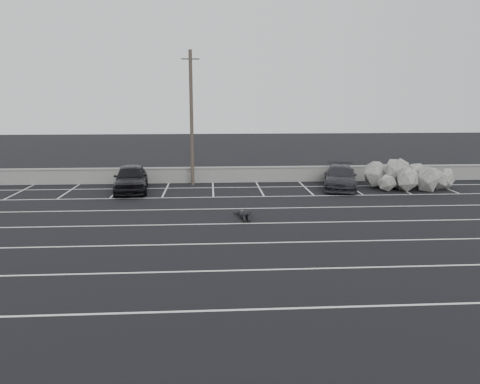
{
  "coord_description": "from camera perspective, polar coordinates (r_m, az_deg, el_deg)",
  "views": [
    {
      "loc": [
        -2.17,
        -17.87,
        5.67
      ],
      "look_at": [
        -0.66,
        5.46,
        1.0
      ],
      "focal_mm": 35.0,
      "sensor_mm": 36.0,
      "label": 1
    }
  ],
  "objects": [
    {
      "name": "riprap_pile",
      "position": [
        31.97,
        20.12,
        1.45
      ],
      "size": [
        6.06,
        4.61,
        1.44
      ],
      "color": "#9C9B92",
      "rests_on": "ground"
    },
    {
      "name": "seawall",
      "position": [
        32.36,
        0.19,
        2.19
      ],
      "size": [
        50.0,
        0.45,
        1.06
      ],
      "color": "gray",
      "rests_on": "ground"
    },
    {
      "name": "skateboard",
      "position": [
        22.71,
        0.58,
        -3.0
      ],
      "size": [
        0.32,
        0.72,
        0.08
      ],
      "rotation": [
        0.0,
        0.0,
        0.22
      ],
      "color": "black",
      "rests_on": "ground"
    },
    {
      "name": "stall_lines",
      "position": [
        23.08,
        1.6,
        -2.92
      ],
      "size": [
        36.0,
        20.05,
        0.01
      ],
      "color": "silver",
      "rests_on": "ground"
    },
    {
      "name": "trash_bin",
      "position": [
        33.33,
        13.21,
        2.01
      ],
      "size": [
        0.76,
        0.76,
        0.92
      ],
      "rotation": [
        0.0,
        0.0,
        0.32
      ],
      "color": "#272729",
      "rests_on": "ground"
    },
    {
      "name": "person",
      "position": [
        22.87,
        0.44,
        -2.47
      ],
      "size": [
        1.25,
        2.43,
        0.46
      ],
      "primitive_type": null,
      "rotation": [
        0.0,
        0.0,
        0.08
      ],
      "color": "black",
      "rests_on": "ground"
    },
    {
      "name": "car_right",
      "position": [
        30.7,
        12.13,
        1.76
      ],
      "size": [
        3.21,
        5.31,
        1.44
      ],
      "primitive_type": "imported",
      "rotation": [
        0.0,
        0.0,
        -0.26
      ],
      "color": "#25242A",
      "rests_on": "ground"
    },
    {
      "name": "car_left",
      "position": [
        29.79,
        -13.15,
        1.66
      ],
      "size": [
        2.5,
        5.1,
        1.67
      ],
      "primitive_type": "imported",
      "rotation": [
        0.0,
        0.0,
        0.11
      ],
      "color": "black",
      "rests_on": "ground"
    },
    {
      "name": "utility_pole",
      "position": [
        31.12,
        -5.93,
        8.96
      ],
      "size": [
        1.17,
        0.23,
        8.75
      ],
      "color": "#4C4238",
      "rests_on": "ground"
    },
    {
      "name": "ground",
      "position": [
        18.88,
        3.09,
        -6.2
      ],
      "size": [
        120.0,
        120.0,
        0.0
      ],
      "primitive_type": "plane",
      "color": "black",
      "rests_on": "ground"
    }
  ]
}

